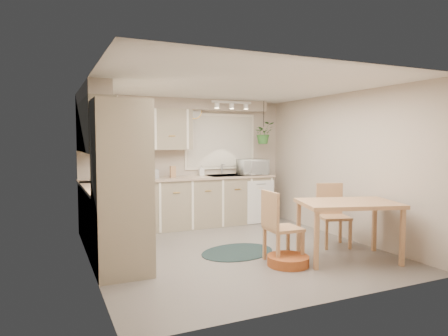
{
  "coord_description": "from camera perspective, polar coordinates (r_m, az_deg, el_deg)",
  "views": [
    {
      "loc": [
        -2.51,
        -5.22,
        1.63
      ],
      "look_at": [
        0.09,
        0.55,
        1.18
      ],
      "focal_mm": 32.0,
      "sensor_mm": 36.0,
      "label": 1
    }
  ],
  "objects": [
    {
      "name": "microwave",
      "position": [
        7.88,
        4.1,
        0.37
      ],
      "size": [
        0.56,
        0.31,
        0.37
      ],
      "primitive_type": "imported",
      "rotation": [
        0.0,
        0.0,
        -0.01
      ],
      "color": "silver",
      "rests_on": "counter_back"
    },
    {
      "name": "upper_cab_left",
      "position": [
        6.26,
        -18.07,
        5.63
      ],
      "size": [
        0.35,
        2.0,
        0.75
      ],
      "primitive_type": "cube",
      "color": "gray",
      "rests_on": "wall_left"
    },
    {
      "name": "sink",
      "position": [
        7.75,
        0.3,
        -1.37
      ],
      "size": [
        0.7,
        0.48,
        0.1
      ],
      "primitive_type": "cube",
      "color": "#AEB1B6",
      "rests_on": "counter_back"
    },
    {
      "name": "track_light_bar",
      "position": [
        7.52,
        1.11,
        9.37
      ],
      "size": [
        0.8,
        0.04,
        0.04
      ],
      "primitive_type": "cube",
      "color": "silver",
      "rests_on": "ceiling"
    },
    {
      "name": "pet_bed",
      "position": [
        5.38,
        9.14,
        -12.93
      ],
      "size": [
        0.64,
        0.64,
        0.13
      ],
      "primitive_type": "cylinder",
      "rotation": [
        0.0,
        0.0,
        0.18
      ],
      "color": "#9F481F",
      "rests_on": "floor"
    },
    {
      "name": "window_blinds",
      "position": [
        7.96,
        -0.51,
        3.82
      ],
      "size": [
        1.4,
        0.02,
        1.0
      ],
      "primitive_type": "cube",
      "color": "beige",
      "rests_on": "wall_back"
    },
    {
      "name": "base_cab_left",
      "position": [
        6.26,
        -16.52,
        -7.0
      ],
      "size": [
        0.6,
        1.85,
        0.9
      ],
      "primitive_type": "cube",
      "color": "gray",
      "rests_on": "floor"
    },
    {
      "name": "chair_back",
      "position": [
        6.36,
        15.43,
        -6.55
      ],
      "size": [
        0.56,
        0.56,
        0.95
      ],
      "primitive_type": "cube",
      "rotation": [
        0.0,
        0.0,
        2.83
      ],
      "color": "tan",
      "rests_on": "floor"
    },
    {
      "name": "dining_table",
      "position": [
        5.73,
        17.25,
        -8.54
      ],
      "size": [
        1.46,
        1.18,
        0.8
      ],
      "primitive_type": "cube",
      "rotation": [
        0.0,
        0.0,
        -0.3
      ],
      "color": "tan",
      "rests_on": "floor"
    },
    {
      "name": "soap_bottle",
      "position": [
        7.7,
        -3.25,
        -0.76
      ],
      "size": [
        0.11,
        0.21,
        0.09
      ],
      "primitive_type": "imported",
      "rotation": [
        0.0,
        0.0,
        -0.1
      ],
      "color": "silver",
      "rests_on": "counter_back"
    },
    {
      "name": "window_frame",
      "position": [
        7.97,
        -0.54,
        3.82
      ],
      "size": [
        1.5,
        0.02,
        1.1
      ],
      "primitive_type": "cube",
      "color": "silver",
      "rests_on": "wall_back"
    },
    {
      "name": "wall_front",
      "position": [
        4.03,
        14.52,
        -2.19
      ],
      "size": [
        4.0,
        0.04,
        2.4
      ],
      "primitive_type": "cube",
      "color": "#B1A292",
      "rests_on": "floor"
    },
    {
      "name": "dishwasher_front",
      "position": [
        7.81,
        5.27,
        -4.86
      ],
      "size": [
        0.58,
        0.02,
        0.83
      ],
      "primitive_type": "cube",
      "color": "silver",
      "rests_on": "base_cab_back"
    },
    {
      "name": "soffit_left",
      "position": [
        6.29,
        -18.39,
        9.96
      ],
      "size": [
        0.3,
        2.0,
        0.2
      ],
      "primitive_type": "cube",
      "color": "#B1A292",
      "rests_on": "wall_left"
    },
    {
      "name": "wall_clock",
      "position": [
        7.78,
        -4.26,
        8.08
      ],
      "size": [
        0.3,
        0.03,
        0.3
      ],
      "primitive_type": "cylinder",
      "rotation": [
        1.57,
        0.0,
        0.0
      ],
      "color": "gold",
      "rests_on": "wall_back"
    },
    {
      "name": "counter_back",
      "position": [
        7.41,
        -6.01,
        -1.48
      ],
      "size": [
        3.64,
        0.64,
        0.04
      ],
      "primitive_type": "cube",
      "color": "tan",
      "rests_on": "base_cab_back"
    },
    {
      "name": "ceiling",
      "position": [
        5.84,
        1.44,
        11.62
      ],
      "size": [
        4.2,
        4.2,
        0.0
      ],
      "primitive_type": "plane",
      "color": "silver",
      "rests_on": "wall_back"
    },
    {
      "name": "upper_cab_back",
      "position": [
        7.3,
        -12.4,
        5.47
      ],
      "size": [
        2.0,
        0.35,
        0.75
      ],
      "primitive_type": "cube",
      "color": "gray",
      "rests_on": "wall_back"
    },
    {
      "name": "cooktop",
      "position": [
        5.62,
        -15.62,
        -3.1
      ],
      "size": [
        0.52,
        0.58,
        0.02
      ],
      "primitive_type": "cube",
      "color": "silver",
      "rests_on": "counter_left"
    },
    {
      "name": "floor",
      "position": [
        6.01,
        1.4,
        -11.68
      ],
      "size": [
        4.2,
        4.2,
        0.0
      ],
      "primitive_type": "plane",
      "color": "#5E5853",
      "rests_on": "ground"
    },
    {
      "name": "counter_left",
      "position": [
        6.19,
        -16.52,
        -2.71
      ],
      "size": [
        0.64,
        1.89,
        0.04
      ],
      "primitive_type": "cube",
      "color": "tan",
      "rests_on": "base_cab_left"
    },
    {
      "name": "base_cab_back",
      "position": [
        7.48,
        -6.01,
        -5.06
      ],
      "size": [
        3.6,
        0.6,
        0.9
      ],
      "primitive_type": "cube",
      "color": "gray",
      "rests_on": "floor"
    },
    {
      "name": "coffee_maker",
      "position": [
        7.15,
        -13.79,
        -0.28
      ],
      "size": [
        0.22,
        0.25,
        0.33
      ],
      "primitive_type": "cube",
      "rotation": [
        0.0,
        0.0,
        -0.15
      ],
      "color": "black",
      "rests_on": "counter_back"
    },
    {
      "name": "wall_left",
      "position": [
        5.26,
        -18.62,
        -0.85
      ],
      "size": [
        0.04,
        4.2,
        2.4
      ],
      "primitive_type": "cube",
      "color": "#B1A292",
      "rests_on": "floor"
    },
    {
      "name": "oven_stack",
      "position": [
        4.95,
        -14.39,
        -2.81
      ],
      "size": [
        0.65,
        0.65,
        2.1
      ],
      "primitive_type": "cube",
      "color": "gray",
      "rests_on": "floor"
    },
    {
      "name": "hanging_plant",
      "position": [
        7.98,
        5.68,
        4.65
      ],
      "size": [
        0.41,
        0.45,
        0.34
      ],
      "primitive_type": "imported",
      "rotation": [
        0.0,
        0.0,
        -0.06
      ],
      "color": "#2E6227",
      "rests_on": "ceiling"
    },
    {
      "name": "wall_right",
      "position": [
        6.91,
        16.53,
        0.31
      ],
      "size": [
        0.04,
        4.2,
        2.4
      ],
      "primitive_type": "cube",
      "color": "#B1A292",
      "rests_on": "floor"
    },
    {
      "name": "toaster",
      "position": [
        7.27,
        -10.4,
        -0.82
      ],
      "size": [
        0.29,
        0.19,
        0.16
      ],
      "primitive_type": "cube",
      "rotation": [
        0.0,
        0.0,
        -0.12
      ],
      "color": "#AEB1B6",
      "rests_on": "counter_back"
    },
    {
      "name": "braided_rug",
      "position": [
        5.92,
        1.94,
        -11.89
      ],
      "size": [
        1.32,
        1.11,
        0.01
      ],
      "primitive_type": "ellipsoid",
      "rotation": [
        0.0,
        0.0,
        0.25
      ],
      "color": "black",
      "rests_on": "floor"
    },
    {
      "name": "wall_back",
      "position": [
        7.75,
        -5.34,
        0.83
      ],
      "size": [
        4.0,
        0.04,
        2.4
      ],
      "primitive_type": "cube",
      "color": "#B1A292",
      "rests_on": "floor"
    },
    {
      "name": "soffit_back",
      "position": [
        7.56,
        -6.47,
        9.09
      ],
      "size": [
        3.6,
        0.3,
        0.2
      ],
      "primitive_type": "cube",
      "color": "#B1A292",
      "rests_on": "wall_back"
    },
    {
      "name": "knife_block",
      "position": [
        7.41,
        -7.32,
        -0.52
      ],
      "size": [
        0.1,
        0.1,
        0.21
      ],
      "primitive_type": "cube",
      "rotation": [
        0.0,
        0.0,
        -0.07
      ],
      "color": "tan",
      "rests_on": "counter_back"
    },
    {
      "name": "wall_oven_face",
      "position": [
        5.01,
        -10.78,
        -2.67
      ],
      "size": [
        0.02,
        0.56,
        0.58
      ],
      "primitive_type": "cube",
      "color": "silver",
      "rests_on": "oven_stack"
    },
    {
      "name": "range_hood",
      "position": [
        5.58,
        -15.91,
        1.53
      ],
      "size": [
        0.4,
        0.6,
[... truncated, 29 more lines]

